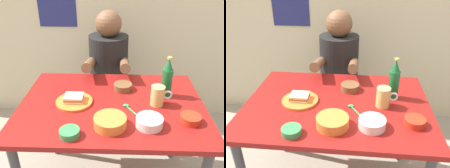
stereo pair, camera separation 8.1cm
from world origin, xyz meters
The scene contains 13 objects.
dining_table centered at (0.00, 0.00, 0.65)m, with size 1.10×0.80×0.74m.
stool centered at (-0.05, 0.63, 0.35)m, with size 0.34×0.34×0.45m.
person_seated centered at (-0.05, 0.62, 0.77)m, with size 0.33×0.56×0.72m.
plate_orange centered at (-0.23, -0.01, 0.75)m, with size 0.22×0.22×0.01m, color orange.
sandwich centered at (-0.23, -0.01, 0.77)m, with size 0.11×0.09×0.04m.
beer_mug centered at (0.27, -0.01, 0.80)m, with size 0.13×0.08×0.12m.
beer_bottle centered at (0.34, 0.09, 0.86)m, with size 0.06×0.06×0.26m.
rice_bowl_white centered at (0.20, -0.22, 0.77)m, with size 0.14×0.14×0.05m.
condiment_bowl_brown centered at (0.07, 0.17, 0.76)m, with size 0.12×0.12×0.04m.
dip_bowl_green centered at (-0.19, -0.31, 0.76)m, with size 0.10×0.10×0.03m.
soup_bowl_orange centered at (0.00, -0.23, 0.77)m, with size 0.17×0.17×0.05m.
sauce_bowl_chili centered at (0.42, -0.18, 0.76)m, with size 0.11×0.11×0.04m.
spoon centered at (0.10, -0.06, 0.75)m, with size 0.08×0.11×0.01m.
Camera 1 is at (0.05, -1.22, 1.50)m, focal length 38.16 mm.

